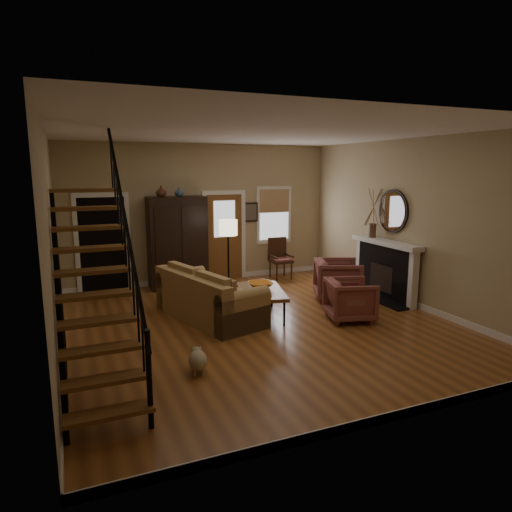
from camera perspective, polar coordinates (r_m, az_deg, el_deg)
name	(u,v)px	position (r m, az deg, el deg)	size (l,w,h in m)	color
room	(207,229)	(9.31, -6.20, 3.35)	(7.00, 7.33, 3.30)	#975626
staircase	(93,261)	(5.89, -19.75, -0.55)	(0.94, 2.80, 3.20)	brown
fireplace	(386,264)	(9.98, 16.00, -0.97)	(0.33, 1.95, 2.30)	black
armoire	(177,242)	(10.63, -9.80, 1.69)	(1.30, 0.60, 2.10)	black
vase_a	(161,191)	(10.34, -11.78, 7.92)	(0.24, 0.24, 0.25)	#4C2619
vase_b	(179,192)	(10.43, -9.60, 7.91)	(0.20, 0.20, 0.21)	#334C60
sofa	(209,296)	(8.39, -5.85, -4.95)	(1.00, 2.30, 0.86)	#A8814C
coffee_table	(261,303)	(8.49, 0.65, -5.93)	(0.78, 1.34, 0.51)	brown
bowl	(260,285)	(8.56, 0.56, -3.62)	(0.46, 0.46, 0.11)	orange
books	(262,293)	(8.10, 0.72, -4.63)	(0.25, 0.33, 0.06)	beige
armchair_left	(350,300)	(8.46, 11.69, -5.38)	(0.80, 0.82, 0.75)	maroon
armchair_right	(338,280)	(9.72, 10.18, -2.93)	(0.91, 0.93, 0.85)	maroon
floor_lamp	(228,260)	(9.53, -3.47, -0.48)	(0.39, 0.39, 1.68)	black
side_chair	(281,259)	(11.38, 3.12, -0.34)	(0.54, 0.54, 1.02)	#3C2213
dog	(198,362)	(6.32, -7.27, -12.99)	(0.25, 0.43, 0.31)	tan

